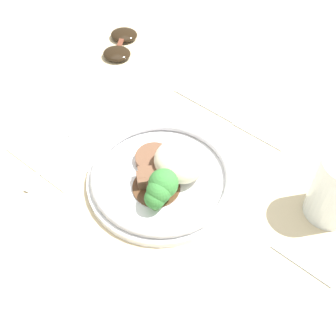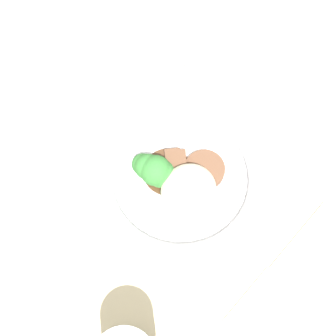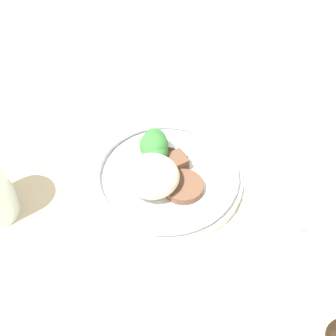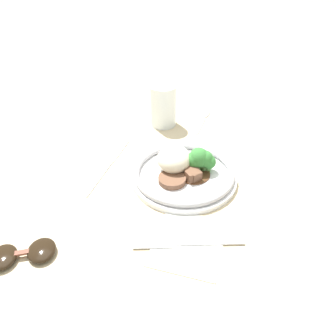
% 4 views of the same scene
% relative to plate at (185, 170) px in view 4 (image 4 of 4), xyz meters
% --- Properties ---
extents(ground_plane, '(8.00, 8.00, 0.00)m').
position_rel_plate_xyz_m(ground_plane, '(-0.01, 0.01, -0.05)').
color(ground_plane, tan).
extents(dining_table, '(1.49, 0.94, 0.03)m').
position_rel_plate_xyz_m(dining_table, '(-0.01, 0.01, -0.04)').
color(dining_table, beige).
rests_on(dining_table, ground).
extents(napkin, '(0.15, 0.13, 0.00)m').
position_rel_plate_xyz_m(napkin, '(-0.18, -0.04, -0.02)').
color(napkin, silver).
rests_on(napkin, dining_table).
extents(plate, '(0.23, 0.23, 0.07)m').
position_rel_plate_xyz_m(plate, '(0.00, 0.00, 0.00)').
color(plate, white).
rests_on(plate, dining_table).
extents(juice_glass, '(0.07, 0.07, 0.11)m').
position_rel_plate_xyz_m(juice_glass, '(0.23, 0.10, 0.03)').
color(juice_glass, orange).
rests_on(juice_glass, dining_table).
extents(fork, '(0.06, 0.19, 0.00)m').
position_rel_plate_xyz_m(fork, '(-0.19, -0.02, -0.02)').
color(fork, silver).
rests_on(fork, napkin).
extents(knife, '(0.23, 0.03, 0.00)m').
position_rel_plate_xyz_m(knife, '(0.02, 0.18, -0.02)').
color(knife, silver).
rests_on(knife, dining_table).
extents(spoon, '(0.15, 0.03, 0.01)m').
position_rel_plate_xyz_m(spoon, '(0.29, -0.01, -0.02)').
color(spoon, silver).
rests_on(spoon, dining_table).
extents(sunglasses, '(0.09, 0.12, 0.02)m').
position_rel_plate_xyz_m(sunglasses, '(-0.27, 0.23, -0.01)').
color(sunglasses, black).
rests_on(sunglasses, dining_table).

